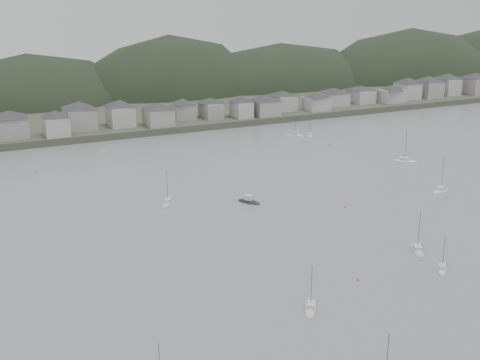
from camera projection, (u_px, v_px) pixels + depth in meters
ground at (410, 307)px, 119.16m from camera, size 900.00×900.00×0.00m
far_shore_land at (80, 95)px, 371.42m from camera, size 900.00×250.00×3.00m
forested_ridge at (100, 122)px, 355.24m from camera, size 851.55×103.94×102.57m
waterfront_town at (234, 104)px, 295.36m from camera, size 451.48×28.46×12.92m
sailboat_lead at (442, 269)px, 135.21m from camera, size 5.96×5.81×8.66m
moored_fleet at (258, 229)px, 158.83m from camera, size 234.45×170.44×12.95m
motor_launch_far at (249, 201)px, 180.18m from camera, size 6.21×8.12×3.85m
mooring_buoys at (306, 210)px, 173.70m from camera, size 184.49×131.91×0.70m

